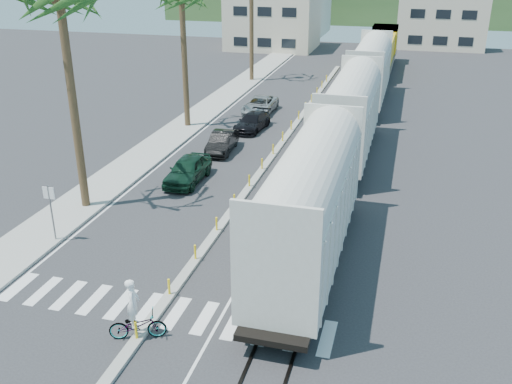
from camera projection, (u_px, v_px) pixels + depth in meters
ground at (179, 284)px, 24.42m from camera, size 140.00×140.00×0.00m
sidewalk at (199, 116)px, 48.62m from camera, size 3.00×90.00×0.15m
rails at (361, 119)px, 48.02m from camera, size 1.56×100.00×0.06m
median at (282, 142)px, 42.08m from camera, size 0.45×60.00×0.85m
crosswalk at (160, 310)px, 22.65m from camera, size 14.00×2.20×0.01m
lane_markings at (271, 122)px, 47.10m from camera, size 9.42×90.00×0.01m
freight_train at (359, 97)px, 43.10m from camera, size 3.00×60.94×5.85m
street_sign at (51, 205)px, 27.19m from camera, size 0.60×0.08×3.00m
buildings at (317, 11)px, 87.78m from camera, size 38.00×27.00×10.00m
car_lead at (188, 170)px, 34.83m from camera, size 1.88×4.65×1.58m
car_second at (222, 142)px, 40.05m from camera, size 2.11×4.51×1.41m
car_third at (252, 122)px, 44.86m from camera, size 2.79×4.93×1.32m
car_rear at (260, 105)px, 49.54m from camera, size 2.57×5.15×1.40m
cyclist at (137, 320)px, 20.78m from camera, size 2.13×2.59×2.47m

